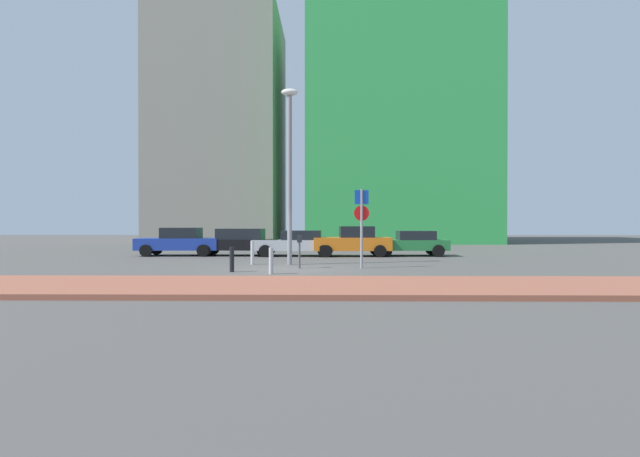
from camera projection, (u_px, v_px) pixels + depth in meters
ground_plane at (286, 269)px, 19.13m from camera, size 120.00×120.00×0.00m
sidewalk_brick at (267, 286)px, 13.31m from camera, size 40.00×4.14×0.14m
parked_car_blue at (180, 241)px, 27.38m from camera, size 4.47×2.17×1.53m
parked_car_black at (238, 241)px, 27.38m from camera, size 4.63×2.11×1.48m
parked_car_silver at (297, 243)px, 27.03m from camera, size 4.52×2.08×1.38m
parked_car_orange at (353, 241)px, 26.87m from camera, size 4.17×2.06×1.61m
parked_car_green at (411, 243)px, 27.19m from camera, size 4.03×2.03×1.36m
parking_sign_post at (362, 219)px, 19.64m from camera, size 0.60×0.11×3.08m
parking_meter at (299, 247)px, 19.57m from camera, size 0.18×0.14×1.29m
street_lamp at (290, 162)px, 21.31m from camera, size 0.70×0.36×7.47m
traffic_bollard_near at (232, 259)px, 18.07m from camera, size 0.16×0.16×0.90m
traffic_bollard_mid at (271, 261)px, 17.29m from camera, size 0.16×0.16×0.91m
traffic_bollard_far at (252, 253)px, 21.38m from camera, size 0.15×0.15×1.02m
building_colorful_midrise at (392, 111)px, 50.59m from camera, size 16.92×17.40×26.30m
building_under_construction at (222, 129)px, 54.77m from camera, size 12.78×14.56×24.30m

